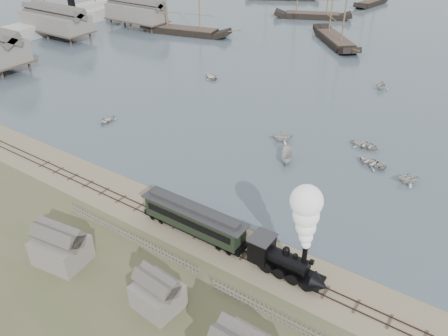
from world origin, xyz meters
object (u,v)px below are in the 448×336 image
Objects in this scene: locomotive at (298,241)px; steamship at (72,7)px; passenger_coach at (194,219)px; beached_dinghy at (237,231)px.

steamship is (-99.68, 56.18, 0.22)m from locomotive.
passenger_coach is 5.06m from beached_dinghy.
beached_dinghy is at bearing 31.31° from passenger_coach.
steamship is (-91.55, 53.68, 4.52)m from beached_dinghy.
beached_dinghy is (-8.13, 2.50, -4.31)m from locomotive.
steamship is at bearing 150.60° from locomotive.
locomotive reaches higher than beached_dinghy.
locomotive reaches higher than steamship.
locomotive reaches higher than passenger_coach.
passenger_coach is (-12.24, 0.00, -2.73)m from locomotive.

